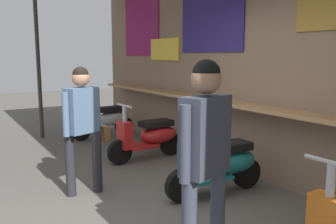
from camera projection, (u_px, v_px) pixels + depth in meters
name	position (u px, v px, depth m)	size (l,w,h in m)	color
ground_plane	(145.00, 212.00, 4.00)	(29.42, 29.42, 0.00)	#56544F
market_stall_facade	(269.00, 41.00, 4.68)	(10.51, 2.37, 3.44)	#7F6651
scooter_silver	(106.00, 119.00, 7.64)	(0.46, 1.40, 0.97)	#B2B5BA
scooter_red	(150.00, 136.00, 6.02)	(0.46, 1.40, 0.97)	red
scooter_teal	(221.00, 164.00, 4.49)	(0.49, 1.40, 0.97)	#197075
shopper_with_handbag	(83.00, 118.00, 4.41)	(0.42, 0.64, 1.61)	#232328
shopper_browsing	(205.00, 146.00, 2.70)	(0.32, 0.56, 1.71)	#383D4C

